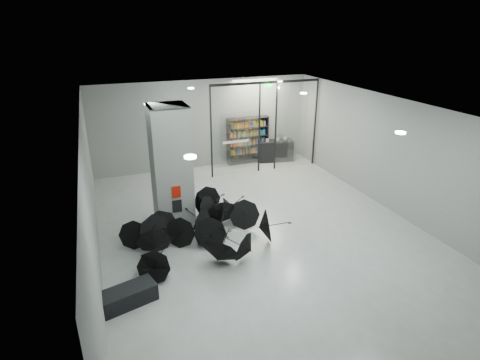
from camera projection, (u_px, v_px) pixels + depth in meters
name	position (u px, v px, depth m)	size (l,w,h in m)	color
room	(268.00, 151.00, 11.54)	(14.00, 14.02, 4.01)	gray
column	(171.00, 166.00, 12.78)	(1.20, 1.20, 4.00)	slate
fire_cabinet	(176.00, 192.00, 12.49)	(0.28, 0.04, 0.38)	#A50A07
info_panel	(177.00, 206.00, 12.68)	(0.30, 0.03, 0.42)	black
exit_sign	(268.00, 86.00, 16.56)	(0.30, 0.06, 0.15)	#0CE533
glass_partition	(265.00, 123.00, 17.34)	(5.06, 0.08, 4.00)	silver
bench	(128.00, 296.00, 9.52)	(1.36, 0.58, 0.44)	black
bookshelf	(248.00, 140.00, 18.73)	(2.00, 0.40, 2.20)	black
shop_counter	(275.00, 151.00, 19.21)	(1.66, 0.67, 1.00)	black
umbrella_cluster	(200.00, 231.00, 12.25)	(4.84, 4.64, 1.30)	black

